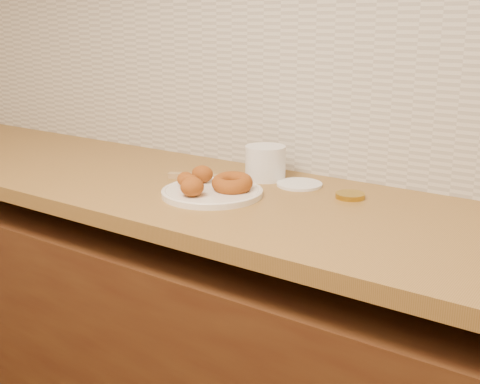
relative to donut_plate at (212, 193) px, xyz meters
The scene contains 10 objects.
wall_back 0.69m from the donut_plate, 43.41° to the left, with size 4.00×0.02×2.70m, color #C5B793.
butcher_block 0.27m from the donut_plate, 169.30° to the left, with size 2.30×0.62×0.04m, color olive.
backsplash 0.59m from the donut_plate, 42.44° to the left, with size 3.60×0.02×0.60m, color beige.
donut_plate is the anchor object (origin of this frame).
ring_donut 0.06m from the donut_plate, 36.02° to the left, with size 0.11×0.11×0.04m, color #A0541A.
fried_dough_chunks 0.06m from the donut_plate, 150.99° to the right, with size 0.14×0.18×0.05m.
plastic_tub 0.22m from the donut_plate, 84.08° to the left, with size 0.11×0.11×0.09m, color silver.
tub_lid 0.25m from the donut_plate, 56.81° to the left, with size 0.12×0.12×0.01m, color white.
brass_jar_lid 0.35m from the donut_plate, 31.06° to the left, with size 0.07×0.07×0.01m, color #B28E25.
wooden_utensil 0.16m from the donut_plate, 137.92° to the left, with size 0.19×0.02×0.01m, color #A08150.
Camera 1 is at (0.51, 0.48, 1.33)m, focal length 45.00 mm.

